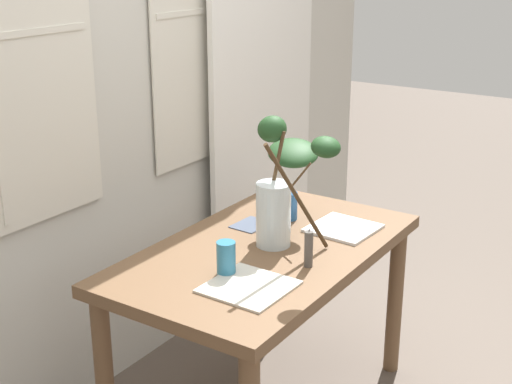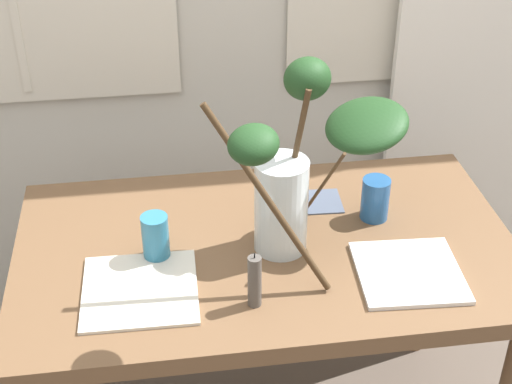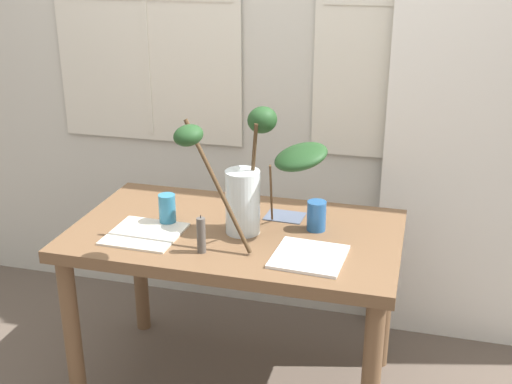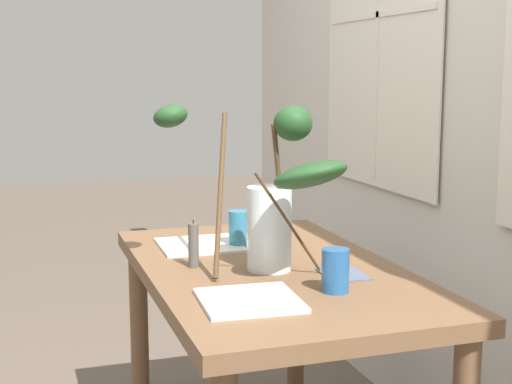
{
  "view_description": "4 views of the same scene",
  "coord_description": "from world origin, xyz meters",
  "px_view_note": "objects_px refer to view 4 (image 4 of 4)",
  "views": [
    {
      "loc": [
        -2.14,
        -1.36,
        1.83
      ],
      "look_at": [
        -0.04,
        0.01,
        0.96
      ],
      "focal_mm": 50.84,
      "sensor_mm": 36.0,
      "label": 1
    },
    {
      "loc": [
        -0.25,
        -1.52,
        1.89
      ],
      "look_at": [
        -0.04,
        -0.07,
        0.94
      ],
      "focal_mm": 53.05,
      "sensor_mm": 36.0,
      "label": 2
    },
    {
      "loc": [
        0.67,
        -2.2,
        1.78
      ],
      "look_at": [
        0.08,
        0.01,
        0.89
      ],
      "focal_mm": 45.48,
      "sensor_mm": 36.0,
      "label": 3
    },
    {
      "loc": [
        2.05,
        -0.72,
        1.31
      ],
      "look_at": [
        0.09,
        -0.07,
        0.98
      ],
      "focal_mm": 52.02,
      "sensor_mm": 36.0,
      "label": 4
    }
  ],
  "objects_px": {
    "plate_square_left": "(200,245)",
    "drinking_glass_blue_left": "(239,229)",
    "plate_square_right": "(249,300)",
    "vase_with_branches": "(275,199)",
    "dining_table": "(270,299)",
    "pillar_candle": "(194,245)",
    "drinking_glass_blue_right": "(335,270)"
  },
  "relations": [
    {
      "from": "vase_with_branches",
      "to": "plate_square_right",
      "type": "distance_m",
      "value": 0.35
    },
    {
      "from": "dining_table",
      "to": "drinking_glass_blue_left",
      "type": "xyz_separation_m",
      "value": [
        -0.28,
        -0.02,
        0.16
      ]
    },
    {
      "from": "plate_square_left",
      "to": "drinking_glass_blue_right",
      "type": "bearing_deg",
      "value": 19.21
    },
    {
      "from": "drinking_glass_blue_right",
      "to": "plate_square_right",
      "type": "relative_size",
      "value": 0.47
    },
    {
      "from": "drinking_glass_blue_left",
      "to": "plate_square_right",
      "type": "height_order",
      "value": "drinking_glass_blue_left"
    },
    {
      "from": "drinking_glass_blue_right",
      "to": "plate_square_right",
      "type": "bearing_deg",
      "value": -85.69
    },
    {
      "from": "drinking_glass_blue_left",
      "to": "plate_square_left",
      "type": "bearing_deg",
      "value": -109.66
    },
    {
      "from": "plate_square_left",
      "to": "vase_with_branches",
      "type": "bearing_deg",
      "value": 16.64
    },
    {
      "from": "dining_table",
      "to": "drinking_glass_blue_left",
      "type": "height_order",
      "value": "drinking_glass_blue_left"
    },
    {
      "from": "vase_with_branches",
      "to": "drinking_glass_blue_right",
      "type": "relative_size",
      "value": 4.55
    },
    {
      "from": "drinking_glass_blue_left",
      "to": "plate_square_right",
      "type": "distance_m",
      "value": 0.62
    },
    {
      "from": "dining_table",
      "to": "vase_with_branches",
      "type": "bearing_deg",
      "value": -11.61
    },
    {
      "from": "drinking_glass_blue_right",
      "to": "dining_table",
      "type": "bearing_deg",
      "value": -165.65
    },
    {
      "from": "plate_square_left",
      "to": "pillar_candle",
      "type": "relative_size",
      "value": 1.84
    },
    {
      "from": "drinking_glass_blue_right",
      "to": "vase_with_branches",
      "type": "bearing_deg",
      "value": -156.12
    },
    {
      "from": "drinking_glass_blue_left",
      "to": "plate_square_left",
      "type": "height_order",
      "value": "drinking_glass_blue_left"
    },
    {
      "from": "plate_square_left",
      "to": "plate_square_right",
      "type": "relative_size",
      "value": 1.08
    },
    {
      "from": "vase_with_branches",
      "to": "pillar_candle",
      "type": "height_order",
      "value": "vase_with_branches"
    },
    {
      "from": "dining_table",
      "to": "pillar_candle",
      "type": "height_order",
      "value": "pillar_candle"
    },
    {
      "from": "vase_with_branches",
      "to": "pillar_candle",
      "type": "relative_size",
      "value": 3.66
    },
    {
      "from": "drinking_glass_blue_left",
      "to": "plate_square_right",
      "type": "bearing_deg",
      "value": -14.4
    },
    {
      "from": "dining_table",
      "to": "drinking_glass_blue_right",
      "type": "relative_size",
      "value": 10.87
    },
    {
      "from": "vase_with_branches",
      "to": "drinking_glass_blue_left",
      "type": "xyz_separation_m",
      "value": [
        -0.36,
        0.0,
        -0.16
      ]
    },
    {
      "from": "vase_with_branches",
      "to": "plate_square_right",
      "type": "relative_size",
      "value": 2.15
    },
    {
      "from": "drinking_glass_blue_right",
      "to": "plate_square_left",
      "type": "relative_size",
      "value": 0.44
    },
    {
      "from": "plate_square_left",
      "to": "drinking_glass_blue_left",
      "type": "bearing_deg",
      "value": 70.34
    },
    {
      "from": "drinking_glass_blue_left",
      "to": "plate_square_left",
      "type": "relative_size",
      "value": 0.46
    },
    {
      "from": "plate_square_left",
      "to": "pillar_candle",
      "type": "xyz_separation_m",
      "value": [
        0.26,
        -0.08,
        0.06
      ]
    },
    {
      "from": "drinking_glass_blue_left",
      "to": "pillar_candle",
      "type": "distance_m",
      "value": 0.3
    },
    {
      "from": "plate_square_left",
      "to": "plate_square_right",
      "type": "bearing_deg",
      "value": -2.61
    },
    {
      "from": "plate_square_right",
      "to": "pillar_candle",
      "type": "height_order",
      "value": "pillar_candle"
    },
    {
      "from": "vase_with_branches",
      "to": "plate_square_left",
      "type": "distance_m",
      "value": 0.48
    }
  ]
}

